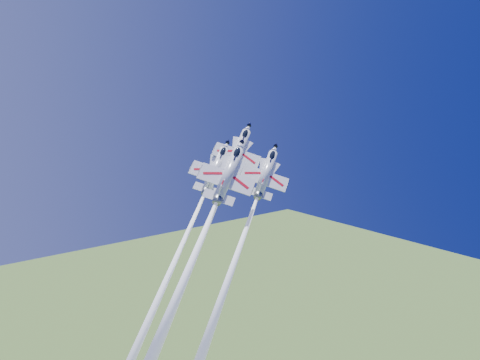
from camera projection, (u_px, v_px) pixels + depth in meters
jet_lead at (213, 211)px, 106.28m from camera, size 33.13×29.93×38.75m
jet_left at (174, 262)px, 98.32m from camera, size 39.66×36.97×47.96m
jet_right at (243, 237)px, 99.85m from camera, size 31.84×28.79×37.28m
jet_slot at (204, 233)px, 95.38m from camera, size 31.51×27.87×36.04m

